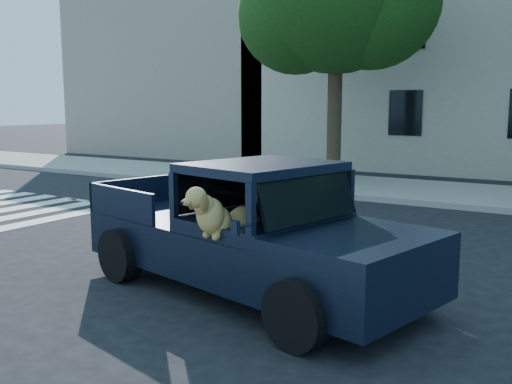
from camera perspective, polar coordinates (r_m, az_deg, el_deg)
ground at (r=7.83m, az=5.50°, el=-9.73°), size 120.00×120.00×0.00m
far_sidewalk at (r=16.38m, az=19.99°, el=-0.26°), size 60.00×4.00×0.15m
lane_stripes at (r=10.44m, az=24.05°, el=-5.73°), size 21.60×0.14×0.01m
building_left at (r=29.55m, az=-6.52°, el=11.58°), size 12.00×6.00×8.00m
pickup_truck at (r=7.60m, az=-1.19°, el=-5.60°), size 5.19×3.02×1.75m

